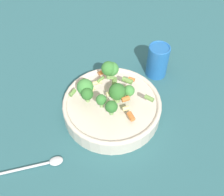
# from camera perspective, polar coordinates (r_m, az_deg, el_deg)

# --- Properties ---
(ground_plane) EXTENTS (3.00, 3.00, 0.00)m
(ground_plane) POSITION_cam_1_polar(r_m,az_deg,el_deg) (0.78, 0.00, -3.17)
(ground_plane) COLOR #2D6066
(bowl) EXTENTS (0.28, 0.28, 0.05)m
(bowl) POSITION_cam_1_polar(r_m,az_deg,el_deg) (0.76, 0.00, -1.85)
(bowl) COLOR beige
(bowl) RESTS_ON ground_plane
(pasta_salad) EXTENTS (0.21, 0.21, 0.08)m
(pasta_salad) POSITION_cam_1_polar(r_m,az_deg,el_deg) (0.72, -1.18, 2.62)
(pasta_salad) COLOR #8CB766
(pasta_salad) RESTS_ON bowl
(cup) EXTENTS (0.07, 0.07, 0.11)m
(cup) POSITION_cam_1_polar(r_m,az_deg,el_deg) (0.87, 9.91, 8.08)
(cup) COLOR #2366B2
(cup) RESTS_ON ground_plane
(spoon) EXTENTS (0.04, 0.16, 0.01)m
(spoon) POSITION_cam_1_polar(r_m,az_deg,el_deg) (0.71, -14.73, -13.72)
(spoon) COLOR silver
(spoon) RESTS_ON ground_plane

